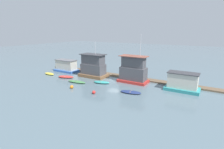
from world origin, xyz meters
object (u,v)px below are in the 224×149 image
(houseboat_brown, at_px, (93,67))
(dinghy_green, at_px, (77,82))
(mooring_post_near_right, at_px, (132,76))
(dinghy_teal, at_px, (102,82))
(mooring_post_near_left, at_px, (93,71))
(buoy_red, at_px, (94,92))
(houseboat_blue, at_px, (66,66))
(mooring_post_far_right, at_px, (192,85))
(dinghy_navy, at_px, (131,92))
(houseboat_red, at_px, (133,71))
(dinghy_yellow, at_px, (49,74))
(buoy_orange, at_px, (72,87))
(houseboat_teal, at_px, (183,82))
(dinghy_red, at_px, (66,77))

(houseboat_brown, bearing_deg, dinghy_green, -90.11)
(mooring_post_near_right, bearing_deg, houseboat_brown, -166.28)
(dinghy_teal, height_order, mooring_post_near_left, mooring_post_near_left)
(dinghy_teal, height_order, buoy_red, buoy_red)
(houseboat_blue, distance_m, buoy_red, 18.88)
(dinghy_green, xyz_separation_m, mooring_post_far_right, (20.85, 7.83, 0.59))
(mooring_post_near_left, bearing_deg, dinghy_navy, -29.09)
(dinghy_navy, bearing_deg, mooring_post_near_right, 113.46)
(houseboat_brown, height_order, houseboat_red, houseboat_red)
(mooring_post_far_right, relative_size, mooring_post_near_right, 1.02)
(dinghy_yellow, bearing_deg, buoy_orange, -22.30)
(houseboat_red, relative_size, dinghy_navy, 2.59)
(dinghy_navy, bearing_deg, houseboat_teal, 39.67)
(mooring_post_near_right, distance_m, buoy_red, 11.40)
(houseboat_brown, distance_m, mooring_post_far_right, 21.00)
(mooring_post_far_right, height_order, buoy_red, mooring_post_far_right)
(dinghy_navy, bearing_deg, dinghy_red, 175.08)
(mooring_post_near_right, relative_size, mooring_post_near_left, 1.04)
(dinghy_yellow, relative_size, mooring_post_near_left, 2.15)
(houseboat_blue, height_order, dinghy_yellow, houseboat_blue)
(dinghy_yellow, relative_size, dinghy_navy, 0.86)
(houseboat_teal, distance_m, dinghy_green, 20.40)
(dinghy_teal, relative_size, mooring_post_far_right, 2.19)
(mooring_post_near_right, distance_m, mooring_post_near_left, 10.46)
(houseboat_teal, bearing_deg, dinghy_green, -162.33)
(dinghy_navy, relative_size, mooring_post_near_left, 2.51)
(dinghy_teal, bearing_deg, dinghy_red, -175.68)
(houseboat_brown, height_order, houseboat_teal, houseboat_brown)
(buoy_orange, bearing_deg, dinghy_navy, 18.23)
(dinghy_teal, bearing_deg, dinghy_green, -153.32)
(dinghy_yellow, relative_size, dinghy_green, 0.76)
(mooring_post_near_left, bearing_deg, buoy_orange, -73.10)
(dinghy_green, distance_m, dinghy_teal, 5.15)
(houseboat_teal, distance_m, mooring_post_near_left, 21.13)
(mooring_post_far_right, bearing_deg, mooring_post_near_right, 180.00)
(houseboat_blue, height_order, dinghy_navy, houseboat_blue)
(dinghy_teal, relative_size, mooring_post_near_left, 2.33)
(mooring_post_near_left, bearing_deg, dinghy_green, -78.07)
(mooring_post_near_right, xyz_separation_m, mooring_post_near_left, (-10.46, 0.00, -0.03))
(houseboat_red, xyz_separation_m, buoy_orange, (-8.01, -9.65, -2.10))
(dinghy_green, bearing_deg, mooring_post_near_left, 101.93)
(dinghy_navy, bearing_deg, mooring_post_far_right, 41.38)
(houseboat_teal, xyz_separation_m, buoy_red, (-12.49, -9.59, -1.22))
(mooring_post_far_right, bearing_deg, houseboat_brown, -174.11)
(mooring_post_near_right, relative_size, buoy_red, 2.66)
(dinghy_green, relative_size, buoy_orange, 6.73)
(houseboat_brown, xyz_separation_m, buoy_red, (6.90, -9.09, -2.05))
(dinghy_navy, height_order, buoy_orange, buoy_orange)
(houseboat_red, height_order, mooring_post_near_right, houseboat_red)
(dinghy_teal, relative_size, buoy_orange, 5.54)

